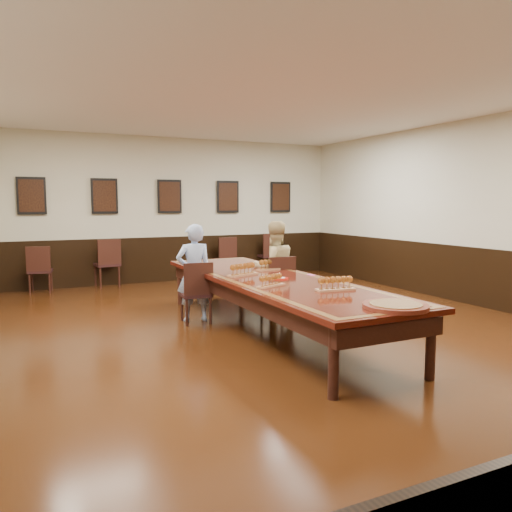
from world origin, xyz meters
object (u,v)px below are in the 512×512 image
chair_man (196,292)px  spare_chair_c (224,258)px  spare_chair_d (269,254)px  carved_platter (396,306)px  person_man (194,273)px  person_woman (274,268)px  chair_woman (277,286)px  spare_chair_b (107,263)px  conference_table (272,288)px  spare_chair_a (40,269)px

chair_man → spare_chair_c: spare_chair_c is taller
spare_chair_d → carved_platter: size_ratio=1.55×
spare_chair_d → chair_man: bearing=53.4°
chair_man → carved_platter: chair_man is taller
person_man → person_woman: size_ratio=0.98×
chair_woman → carved_platter: chair_woman is taller
chair_woman → chair_man: bearing=-1.2°
chair_woman → spare_chair_b: spare_chair_b is taller
conference_table → chair_woman: bearing=58.2°
chair_man → spare_chair_a: 4.14m
spare_chair_d → carved_platter: 7.41m
spare_chair_b → spare_chair_a: bearing=0.5°
spare_chair_a → person_man: (1.97, -3.56, 0.26)m
spare_chair_a → person_man: size_ratio=0.64×
conference_table → spare_chair_c: bearing=75.5°
chair_woman → spare_chair_d: 4.37m
spare_chair_c → spare_chair_b: bearing=-3.2°
spare_chair_a → spare_chair_d: spare_chair_d is taller
spare_chair_d → conference_table: 5.38m
spare_chair_d → spare_chair_c: bearing=1.3°
spare_chair_b → person_woman: size_ratio=0.69×
spare_chair_a → carved_platter: (2.89, -6.87, 0.31)m
chair_woman → person_woman: bearing=-90.0°
spare_chair_d → spare_chair_a: bearing=5.0°
person_man → chair_man: bearing=90.0°
conference_table → carved_platter: size_ratio=7.52×
chair_man → person_man: (0.01, 0.10, 0.27)m
spare_chair_d → person_woman: bearing=67.0°
chair_woman → spare_chair_d: spare_chair_d is taller
spare_chair_d → spare_chair_b: bearing=3.1°
conference_table → carved_platter: (0.17, -2.25, 0.16)m
person_woman → conference_table: (-0.54, -0.96, -0.13)m
chair_woman → person_woman: person_woman is taller
spare_chair_a → spare_chair_c: spare_chair_c is taller
chair_man → person_man: bearing=-90.0°
spare_chair_c → carved_platter: bearing=77.2°
chair_man → carved_platter: (0.93, -3.22, 0.32)m
chair_man → carved_platter: 3.37m
person_woman → chair_man: bearing=3.3°
chair_man → chair_woman: (1.29, -0.11, 0.02)m
spare_chair_c → person_man: size_ratio=0.67×
spare_chair_d → person_woman: 4.28m
spare_chair_b → spare_chair_d: size_ratio=0.99×
spare_chair_c → spare_chair_d: (1.16, -0.03, 0.03)m
carved_platter → spare_chair_b: bearing=102.8°
spare_chair_b → conference_table: (1.42, -4.79, 0.10)m
carved_platter → chair_woman: bearing=83.4°
person_man → person_woman: bearing=-179.1°
chair_woman → carved_platter: 3.15m
chair_woman → spare_chair_c: spare_chair_c is taller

